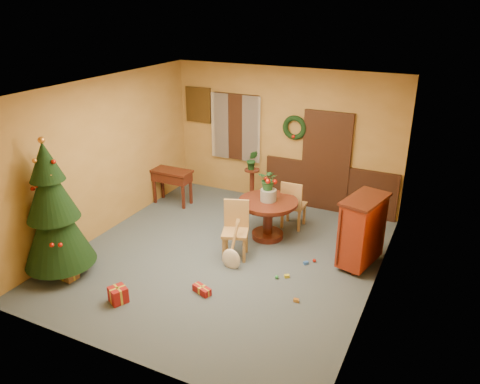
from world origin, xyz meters
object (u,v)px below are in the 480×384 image
Objects in this scene: dining_table at (268,212)px; chair_near at (236,227)px; writing_desk at (172,178)px; christmas_tree at (53,212)px; sideboard at (362,229)px.

chair_near is (-0.25, -0.83, 0.01)m from dining_table.
writing_desk reaches higher than dining_table.
christmas_tree is at bearing -142.42° from chair_near.
dining_table is at bearing 72.91° from chair_near.
christmas_tree is at bearing -134.50° from dining_table.
chair_near reaches higher than writing_desk.
chair_near is 0.43× the size of christmas_tree.
dining_table is at bearing -12.83° from writing_desk.
christmas_tree is at bearing -91.23° from writing_desk.
sideboard reaches higher than writing_desk.
writing_desk is 0.71× the size of sideboard.
christmas_tree is 4.93m from sideboard.
sideboard is (4.23, -0.77, 0.07)m from writing_desk.
sideboard is at bearing -6.76° from dining_table.
writing_desk is 4.30m from sideboard.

